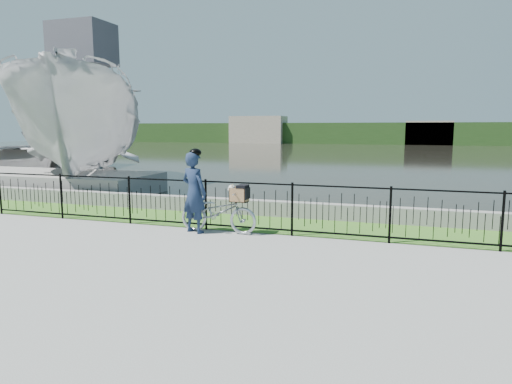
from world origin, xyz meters
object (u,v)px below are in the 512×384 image
(cyclist, at_px, (194,191))
(boat_far, at_px, (45,151))
(dock, at_px, (26,181))
(bicycle_rig, at_px, (219,211))
(boat_near, at_px, (87,127))

(cyclist, bearing_deg, boat_far, 142.59)
(dock, relative_size, cyclist, 5.41)
(bicycle_rig, relative_size, cyclist, 0.95)
(bicycle_rig, height_order, cyclist, cyclist)
(dock, height_order, cyclist, cyclist)
(dock, xyz_separation_m, cyclist, (8.88, -4.25, 0.56))
(dock, distance_m, boat_near, 3.05)
(bicycle_rig, bearing_deg, cyclist, -164.33)
(cyclist, xyz_separation_m, boat_near, (-7.69, 6.25, 1.40))
(boat_near, height_order, boat_far, boat_near)
(dock, height_order, bicycle_rig, bicycle_rig)
(dock, xyz_separation_m, boat_near, (1.19, 2.01, 1.97))
(boat_near, relative_size, boat_far, 1.16)
(bicycle_rig, relative_size, boat_far, 0.17)
(dock, distance_m, boat_far, 8.07)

